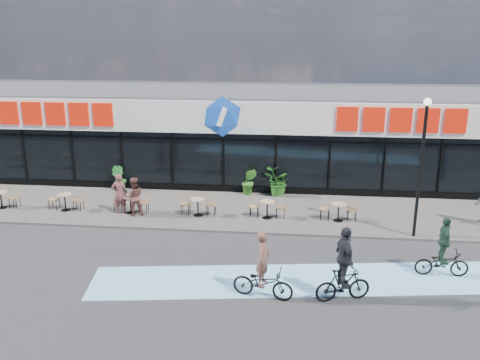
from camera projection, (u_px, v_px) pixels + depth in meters
The scene contains 19 objects.
ground at pixel (197, 254), 18.02m from camera, with size 120.00×120.00×0.00m, color #28282B.
sidewalk at pixel (216, 210), 22.30m from camera, with size 44.00×5.00×0.10m, color #5B5650.
bike_lane at pixel (312, 280), 16.18m from camera, with size 14.00×2.20×0.01m, color #78BDE4.
building at pixel (231, 134), 26.81m from camera, with size 30.60×6.57×4.75m.
lamp_post at pixel (422, 157), 18.48m from camera, with size 0.28×0.28×5.24m.
bistro_set_1 at pixel (2, 197), 22.33m from camera, with size 1.54×0.62×0.90m.
bistro_set_2 at pixel (66, 200), 22.03m from camera, with size 1.54×0.62×0.90m.
bistro_set_3 at pixel (131, 202), 21.73m from camera, with size 1.54×0.62×0.90m.
bistro_set_4 at pixel (198, 204), 21.44m from camera, with size 1.54×0.62×0.90m.
bistro_set_5 at pixel (267, 207), 21.14m from camera, with size 1.54×0.62×0.90m.
bistro_set_6 at pixel (338, 209), 20.84m from camera, with size 1.54×0.62×0.90m.
potted_plant_left at pixel (119, 179), 24.57m from camera, with size 0.67×0.54×1.22m, color #19581D.
potted_plant_mid at pixel (249, 181), 24.02m from camera, with size 0.70×0.57×1.28m, color #306D1F.
potted_plant_right at pixel (277, 182), 23.82m from camera, with size 1.19×1.04×1.33m, color #1E5418.
patron_left at pixel (120, 194), 21.52m from camera, with size 0.63×0.42×1.74m, color brown.
patron_right at pixel (134, 197), 21.27m from camera, with size 0.80×0.63×1.66m, color brown.
cyclist_a at pixel (344, 271), 14.69m from camera, with size 1.74×1.17×2.30m.
cyclist_b at pixel (443, 255), 16.25m from camera, with size 1.69×0.91×2.01m.
cyclist_c at pixel (263, 277), 14.93m from camera, with size 1.93×1.00×2.10m.
Camera 1 is at (3.28, -16.25, 7.70)m, focal length 38.00 mm.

